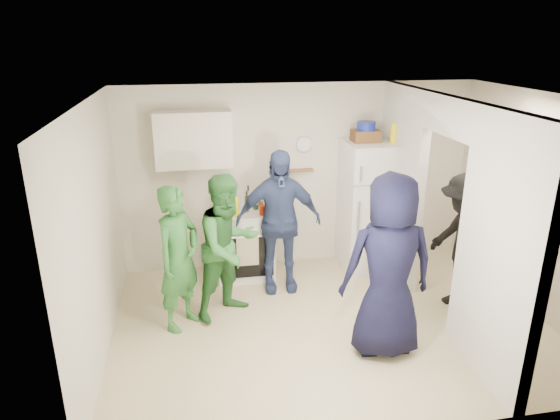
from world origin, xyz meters
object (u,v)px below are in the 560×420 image
object	(u,v)px
blue_bowl	(366,126)
person_navy	(389,267)
person_denim	(278,221)
person_nook	(463,243)
person_green_center	(229,247)
person_green_left	(179,259)
yellow_cup_stack_top	(394,133)
stove	(245,243)
wicker_basket	(366,136)
fridge	(370,206)

from	to	relation	value
blue_bowl	person_navy	size ratio (longest dim) A/B	0.13
person_denim	person_nook	xyz separation A→B (m)	(2.01, -0.84, -0.08)
person_green_center	person_nook	bearing A→B (deg)	-41.05
person_green_left	person_denim	size ratio (longest dim) A/B	0.90
yellow_cup_stack_top	person_nook	world-z (taller)	yellow_cup_stack_top
stove	person_nook	bearing A→B (deg)	-28.00
person_green_center	person_denim	size ratio (longest dim) A/B	0.93
yellow_cup_stack_top	person_green_left	xyz separation A→B (m)	(-2.76, -0.97, -1.08)
stove	person_green_left	distance (m)	1.42
wicker_basket	person_navy	size ratio (longest dim) A/B	0.19
blue_bowl	stove	bearing A→B (deg)	-179.29
person_navy	person_green_center	bearing A→B (deg)	-30.82
person_green_left	person_nook	xyz separation A→B (m)	(3.21, -0.17, 0.01)
wicker_basket	person_nook	bearing A→B (deg)	-58.95
wicker_basket	person_denim	xyz separation A→B (m)	(-1.23, -0.45, -0.94)
person_green_left	person_navy	bearing A→B (deg)	-73.28
blue_bowl	person_denim	distance (m)	1.69
fridge	person_navy	distance (m)	1.97
stove	fridge	bearing A→B (deg)	-1.00
person_green_center	person_navy	distance (m)	1.79
stove	wicker_basket	distance (m)	2.12
person_nook	blue_bowl	bearing A→B (deg)	-154.53
person_navy	person_nook	bearing A→B (deg)	-147.35
person_navy	person_green_left	bearing A→B (deg)	-19.30
stove	person_denim	size ratio (longest dim) A/B	0.51
person_denim	person_nook	size ratio (longest dim) A/B	1.10
wicker_basket	blue_bowl	bearing A→B (deg)	0.00
fridge	person_green_center	bearing A→B (deg)	-155.39
blue_bowl	fridge	bearing A→B (deg)	-26.57
blue_bowl	yellow_cup_stack_top	xyz separation A→B (m)	(0.32, -0.15, -0.08)
person_green_center	person_green_left	bearing A→B (deg)	162.36
person_green_left	person_nook	size ratio (longest dim) A/B	0.99
person_green_left	person_navy	distance (m)	2.21
wicker_basket	person_navy	distance (m)	2.19
stove	person_denim	bearing A→B (deg)	-48.45
fridge	person_nook	bearing A→B (deg)	-61.38
person_navy	person_nook	distance (m)	1.36
person_green_left	person_navy	world-z (taller)	person_navy
stove	yellow_cup_stack_top	distance (m)	2.41
yellow_cup_stack_top	person_green_center	bearing A→B (deg)	-159.85
stove	yellow_cup_stack_top	size ratio (longest dim) A/B	3.70
fridge	wicker_basket	distance (m)	0.96
fridge	wicker_basket	xyz separation A→B (m)	(-0.10, 0.05, 0.96)
yellow_cup_stack_top	person_nook	xyz separation A→B (m)	(0.46, -1.14, -1.07)
person_navy	person_nook	world-z (taller)	person_navy
wicker_basket	blue_bowl	distance (m)	0.13
fridge	stove	bearing A→B (deg)	179.00
wicker_basket	person_denim	size ratio (longest dim) A/B	0.19
person_nook	person_denim	bearing A→B (deg)	-118.28
fridge	person_denim	world-z (taller)	person_denim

